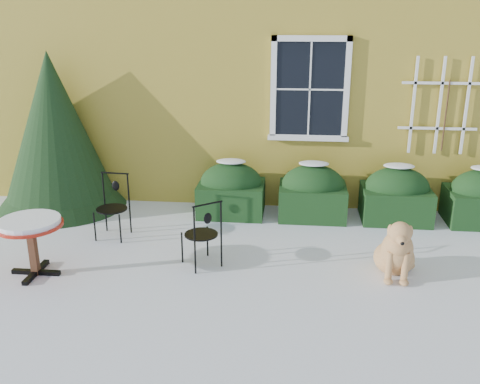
# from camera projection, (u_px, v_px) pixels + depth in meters

# --- Properties ---
(ground) EXTENTS (80.00, 80.00, 0.00)m
(ground) POSITION_uv_depth(u_px,v_px,m) (231.00, 291.00, 6.30)
(ground) COLOR white
(ground) RESTS_ON ground
(house) EXTENTS (12.40, 8.40, 6.40)m
(house) POSITION_uv_depth(u_px,v_px,m) (267.00, 8.00, 11.87)
(house) COLOR gold
(house) RESTS_ON ground
(hedge_row) EXTENTS (4.95, 0.80, 0.91)m
(hedge_row) POSITION_uv_depth(u_px,v_px,m) (354.00, 194.00, 8.41)
(hedge_row) COLOR black
(hedge_row) RESTS_ON ground
(evergreen_shrub) EXTENTS (2.12, 2.12, 2.57)m
(evergreen_shrub) POSITION_uv_depth(u_px,v_px,m) (57.00, 147.00, 8.75)
(evergreen_shrub) COLOR black
(evergreen_shrub) RESTS_ON ground
(bistro_table) EXTENTS (0.80, 0.80, 0.74)m
(bistro_table) POSITION_uv_depth(u_px,v_px,m) (30.00, 229.00, 6.51)
(bistro_table) COLOR black
(bistro_table) RESTS_ON ground
(patio_chair_near) EXTENTS (0.56, 0.56, 0.90)m
(patio_chair_near) POSITION_uv_depth(u_px,v_px,m) (203.00, 233.00, 6.80)
(patio_chair_near) COLOR black
(patio_chair_near) RESTS_ON ground
(patio_chair_far) EXTENTS (0.45, 0.44, 0.93)m
(patio_chair_far) POSITION_uv_depth(u_px,v_px,m) (113.00, 206.00, 7.72)
(patio_chair_far) COLOR black
(patio_chair_far) RESTS_ON ground
(dog) EXTENTS (0.55, 0.89, 0.80)m
(dog) POSITION_uv_depth(u_px,v_px,m) (396.00, 252.00, 6.57)
(dog) COLOR tan
(dog) RESTS_ON ground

